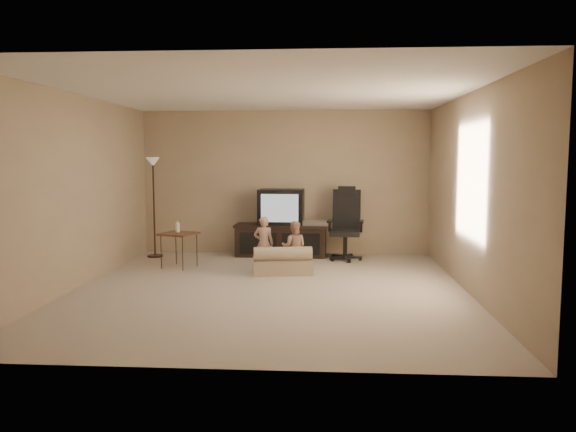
% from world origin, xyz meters
% --- Properties ---
extents(floor, '(5.50, 5.50, 0.00)m').
position_xyz_m(floor, '(0.00, 0.00, 0.00)').
color(floor, '#B2A28E').
rests_on(floor, ground).
extents(room_shell, '(5.50, 5.50, 5.50)m').
position_xyz_m(room_shell, '(0.00, 0.00, 1.52)').
color(room_shell, white).
rests_on(room_shell, floor).
extents(tv_stand, '(1.62, 0.63, 1.15)m').
position_xyz_m(tv_stand, '(-0.04, 2.49, 0.48)').
color(tv_stand, black).
rests_on(tv_stand, floor).
extents(office_chair, '(0.62, 0.65, 1.21)m').
position_xyz_m(office_chair, '(1.05, 2.19, 0.44)').
color(office_chair, black).
rests_on(office_chair, floor).
extents(side_table, '(0.62, 0.62, 0.73)m').
position_xyz_m(side_table, '(-1.53, 1.35, 0.52)').
color(side_table, brown).
rests_on(side_table, floor).
extents(floor_lamp, '(0.26, 0.26, 1.69)m').
position_xyz_m(floor_lamp, '(-2.19, 2.23, 1.23)').
color(floor_lamp, black).
rests_on(floor_lamp, floor).
extents(child_sofa, '(0.91, 0.59, 0.42)m').
position_xyz_m(child_sofa, '(0.09, 0.96, 0.17)').
color(child_sofa, tan).
rests_on(child_sofa, floor).
extents(toddler_left, '(0.30, 0.22, 0.82)m').
position_xyz_m(toddler_left, '(-0.20, 1.18, 0.41)').
color(toddler_left, tan).
rests_on(toddler_left, floor).
extents(toddler_right, '(0.38, 0.22, 0.76)m').
position_xyz_m(toddler_right, '(0.25, 1.07, 0.38)').
color(toddler_right, tan).
rests_on(toddler_right, floor).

